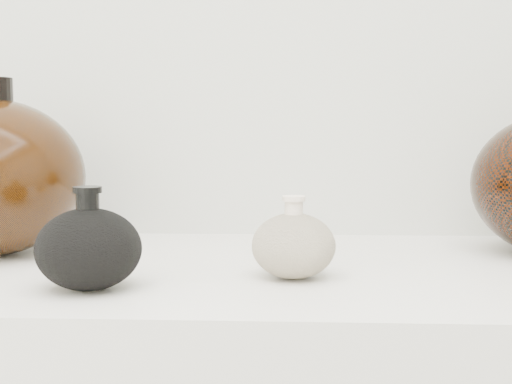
{
  "coord_description": "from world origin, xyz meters",
  "views": [
    {
      "loc": [
        0.06,
        0.08,
        1.08
      ],
      "look_at": [
        0.02,
        0.92,
        1.0
      ],
      "focal_mm": 50.0,
      "sensor_mm": 36.0,
      "label": 1
    }
  ],
  "objects": [
    {
      "name": "black_gourd_vase",
      "position": [
        -0.15,
        0.81,
        0.94
      ],
      "size": [
        0.13,
        0.13,
        0.11
      ],
      "color": "black",
      "rests_on": "display_counter"
    },
    {
      "name": "cream_gourd_vase",
      "position": [
        0.06,
        0.88,
        0.94
      ],
      "size": [
        0.12,
        0.12,
        0.09
      ],
      "color": "beige",
      "rests_on": "display_counter"
    }
  ]
}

